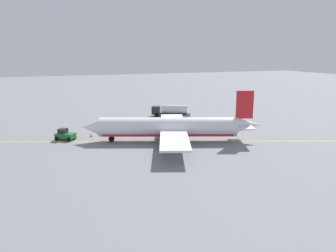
# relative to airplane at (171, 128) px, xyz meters

# --- Properties ---
(ground_plane) EXTENTS (400.00, 400.00, 0.00)m
(ground_plane) POSITION_rel_airplane_xyz_m (0.47, -0.19, -2.65)
(ground_plane) COLOR slate
(airplane) EXTENTS (32.42, 29.43, 9.64)m
(airplane) POSITION_rel_airplane_xyz_m (0.00, 0.00, 0.00)
(airplane) COLOR white
(airplane) RESTS_ON ground
(fuel_tanker) EXTENTS (9.96, 7.08, 3.15)m
(fuel_tanker) POSITION_rel_airplane_xyz_m (-9.75, -23.55, -0.92)
(fuel_tanker) COLOR #2D2D33
(fuel_tanker) RESTS_ON ground
(pushback_tug) EXTENTS (4.10, 3.91, 2.20)m
(pushback_tug) POSITION_rel_airplane_xyz_m (18.46, -8.77, -1.64)
(pushback_tug) COLOR #196B28
(pushback_tug) RESTS_ON ground
(refueling_worker) EXTENTS (0.40, 0.54, 1.71)m
(refueling_worker) POSITION_rel_airplane_xyz_m (-5.13, -15.39, -1.82)
(refueling_worker) COLOR navy
(refueling_worker) RESTS_ON ground
(safety_cone_nose) EXTENTS (0.59, 0.59, 0.65)m
(safety_cone_nose) POSITION_rel_airplane_xyz_m (13.40, -9.17, -2.32)
(safety_cone_nose) COLOR #F2590F
(safety_cone_nose) RESTS_ON ground
(safety_cone_wingtip) EXTENTS (0.60, 0.60, 0.67)m
(safety_cone_wingtip) POSITION_rel_airplane_xyz_m (9.10, -7.72, -2.31)
(safety_cone_wingtip) COLOR #F2590F
(safety_cone_wingtip) RESTS_ON ground
(taxi_line_marking) EXTENTS (64.54, 25.70, 0.01)m
(taxi_line_marking) POSITION_rel_airplane_xyz_m (0.47, -0.19, -2.64)
(taxi_line_marking) COLOR yellow
(taxi_line_marking) RESTS_ON ground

